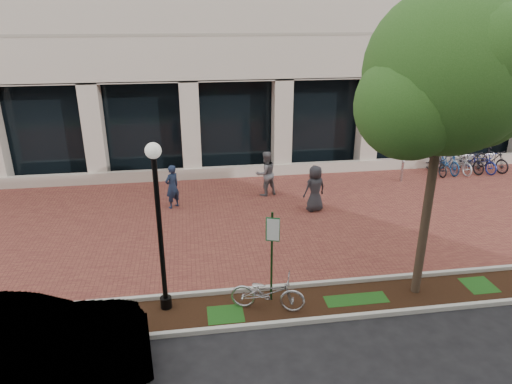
{
  "coord_description": "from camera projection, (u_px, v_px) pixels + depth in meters",
  "views": [
    {
      "loc": [
        -2.08,
        -14.56,
        6.76
      ],
      "look_at": [
        -0.01,
        -0.8,
        1.32
      ],
      "focal_mm": 32.0,
      "sensor_mm": 36.0,
      "label": 1
    }
  ],
  "objects": [
    {
      "name": "planting_strip",
      "position": [
        283.0,
        306.0,
        11.32
      ],
      "size": [
        40.0,
        1.5,
        0.01
      ],
      "primitive_type": "cube",
      "color": "black",
      "rests_on": "ground"
    },
    {
      "name": "pedestrian_right",
      "position": [
        315.0,
        189.0,
        16.51
      ],
      "size": [
        0.96,
        0.77,
        1.72
      ],
      "primitive_type": "imported",
      "rotation": [
        0.0,
        0.0,
        3.44
      ],
      "color": "#26262A",
      "rests_on": "ground"
    },
    {
      "name": "curb_street_side",
      "position": [
        290.0,
        323.0,
        10.61
      ],
      "size": [
        40.0,
        0.12,
        0.12
      ],
      "primitive_type": "cube",
      "color": "#B9B8AE",
      "rests_on": "ground"
    },
    {
      "name": "bollard",
      "position": [
        402.0,
        170.0,
        19.56
      ],
      "size": [
        0.12,
        0.12,
        0.98
      ],
      "color": "#B4B3B8",
      "rests_on": "ground"
    },
    {
      "name": "lamppost",
      "position": [
        159.0,
        220.0,
        10.39
      ],
      "size": [
        0.36,
        0.36,
        4.2
      ],
      "color": "black",
      "rests_on": "ground"
    },
    {
      "name": "locked_bicycle",
      "position": [
        268.0,
        292.0,
        11.02
      ],
      "size": [
        1.93,
        1.15,
        0.96
      ],
      "primitive_type": "imported",
      "rotation": [
        0.0,
        0.0,
        1.27
      ],
      "color": "#B1B1B5",
      "rests_on": "ground"
    },
    {
      "name": "sedan_near_curb",
      "position": [
        13.0,
        352.0,
        8.58
      ],
      "size": [
        5.21,
        2.42,
        1.65
      ],
      "primitive_type": "imported",
      "rotation": [
        0.0,
        0.0,
        1.71
      ],
      "color": "#B6B6BB",
      "rests_on": "ground"
    },
    {
      "name": "ground",
      "position": [
        253.0,
        218.0,
        16.15
      ],
      "size": [
        120.0,
        120.0,
        0.0
      ],
      "primitive_type": "plane",
      "color": "black",
      "rests_on": "ground"
    },
    {
      "name": "pedestrian_left",
      "position": [
        172.0,
        187.0,
        16.79
      ],
      "size": [
        0.72,
        0.7,
        1.66
      ],
      "primitive_type": "imported",
      "rotation": [
        0.0,
        0.0,
        3.86
      ],
      "color": "#1B2844",
      "rests_on": "ground"
    },
    {
      "name": "pedestrian_mid",
      "position": [
        266.0,
        174.0,
        17.95
      ],
      "size": [
        1.06,
        0.95,
        1.8
      ],
      "primitive_type": "imported",
      "rotation": [
        0.0,
        0.0,
        3.51
      ],
      "color": "slate",
      "rests_on": "ground"
    },
    {
      "name": "parking_sign",
      "position": [
        272.0,
        246.0,
        10.99
      ],
      "size": [
        0.34,
        0.07,
        2.43
      ],
      "rotation": [
        0.0,
        0.0,
        -0.32
      ],
      "color": "#153B16",
      "rests_on": "ground"
    },
    {
      "name": "curb_plaza_side",
      "position": [
        277.0,
        287.0,
        11.99
      ],
      "size": [
        40.0,
        0.12,
        0.12
      ],
      "primitive_type": "cube",
      "color": "#B9B8AE",
      "rests_on": "ground"
    },
    {
      "name": "street_tree",
      "position": [
        448.0,
        83.0,
        10.0
      ],
      "size": [
        4.41,
        3.68,
        7.43
      ],
      "color": "#473728",
      "rests_on": "ground"
    },
    {
      "name": "bike_rack_cluster",
      "position": [
        464.0,
        161.0,
        20.76
      ],
      "size": [
        3.56,
        1.92,
        1.06
      ],
      "rotation": [
        0.0,
        0.0,
        0.12
      ],
      "color": "black",
      "rests_on": "ground"
    },
    {
      "name": "brick_plaza",
      "position": [
        253.0,
        218.0,
        16.15
      ],
      "size": [
        40.0,
        9.0,
        0.01
      ],
      "primitive_type": "cube",
      "color": "brown",
      "rests_on": "ground"
    }
  ]
}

